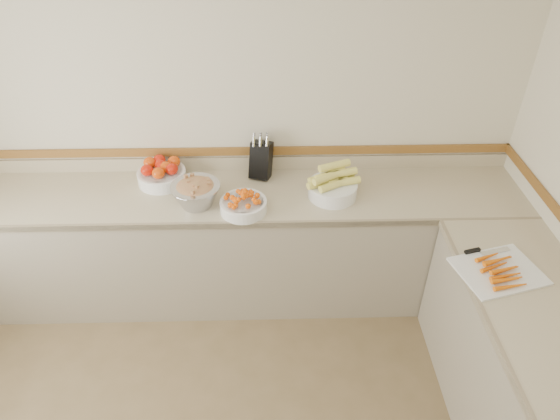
{
  "coord_description": "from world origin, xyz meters",
  "views": [
    {
      "loc": [
        0.29,
        -1.09,
        2.8
      ],
      "look_at": [
        0.35,
        1.35,
        1.0
      ],
      "focal_mm": 32.0,
      "sensor_mm": 36.0,
      "label": 1
    }
  ],
  "objects_px": {
    "cherry_tomato_bowl": "(243,204)",
    "cutting_board": "(499,270)",
    "knife_block": "(261,159)",
    "tomato_bowl": "(162,173)",
    "rhubarb_bowl": "(196,193)",
    "corn_bowl": "(333,186)"
  },
  "relations": [
    {
      "from": "knife_block",
      "to": "cutting_board",
      "type": "height_order",
      "value": "knife_block"
    },
    {
      "from": "tomato_bowl",
      "to": "cutting_board",
      "type": "height_order",
      "value": "tomato_bowl"
    },
    {
      "from": "knife_block",
      "to": "cherry_tomato_bowl",
      "type": "xyz_separation_m",
      "value": [
        -0.11,
        -0.42,
        -0.08
      ]
    },
    {
      "from": "knife_block",
      "to": "tomato_bowl",
      "type": "relative_size",
      "value": 1.01
    },
    {
      "from": "cherry_tomato_bowl",
      "to": "cutting_board",
      "type": "relative_size",
      "value": 0.59
    },
    {
      "from": "rhubarb_bowl",
      "to": "cutting_board",
      "type": "bearing_deg",
      "value": -21.63
    },
    {
      "from": "knife_block",
      "to": "tomato_bowl",
      "type": "xyz_separation_m",
      "value": [
        -0.68,
        -0.06,
        -0.06
      ]
    },
    {
      "from": "knife_block",
      "to": "cherry_tomato_bowl",
      "type": "height_order",
      "value": "knife_block"
    },
    {
      "from": "rhubarb_bowl",
      "to": "cherry_tomato_bowl",
      "type": "bearing_deg",
      "value": -14.4
    },
    {
      "from": "tomato_bowl",
      "to": "corn_bowl",
      "type": "bearing_deg",
      "value": -9.7
    },
    {
      "from": "tomato_bowl",
      "to": "rhubarb_bowl",
      "type": "xyz_separation_m",
      "value": [
        0.27,
        -0.28,
        0.02
      ]
    },
    {
      "from": "tomato_bowl",
      "to": "cherry_tomato_bowl",
      "type": "relative_size",
      "value": 1.11
    },
    {
      "from": "corn_bowl",
      "to": "cutting_board",
      "type": "height_order",
      "value": "corn_bowl"
    },
    {
      "from": "cutting_board",
      "to": "cherry_tomato_bowl",
      "type": "bearing_deg",
      "value": 156.89
    },
    {
      "from": "knife_block",
      "to": "corn_bowl",
      "type": "bearing_deg",
      "value": -29.01
    },
    {
      "from": "tomato_bowl",
      "to": "cutting_board",
      "type": "bearing_deg",
      "value": -25.75
    },
    {
      "from": "rhubarb_bowl",
      "to": "cutting_board",
      "type": "xyz_separation_m",
      "value": [
        1.72,
        -0.68,
        -0.08
      ]
    },
    {
      "from": "knife_block",
      "to": "corn_bowl",
      "type": "relative_size",
      "value": 0.93
    },
    {
      "from": "knife_block",
      "to": "rhubarb_bowl",
      "type": "xyz_separation_m",
      "value": [
        -0.42,
        -0.34,
        -0.04
      ]
    },
    {
      "from": "corn_bowl",
      "to": "rhubarb_bowl",
      "type": "xyz_separation_m",
      "value": [
        -0.89,
        -0.08,
        0.01
      ]
    },
    {
      "from": "knife_block",
      "to": "rhubarb_bowl",
      "type": "height_order",
      "value": "knife_block"
    },
    {
      "from": "cherry_tomato_bowl",
      "to": "cutting_board",
      "type": "distance_m",
      "value": 1.54
    }
  ]
}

